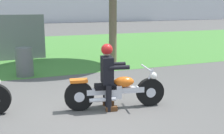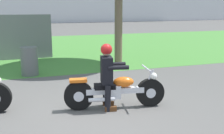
% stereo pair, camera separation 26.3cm
% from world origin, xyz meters
% --- Properties ---
extents(ground, '(120.00, 120.00, 0.00)m').
position_xyz_m(ground, '(0.00, 0.00, 0.00)').
color(ground, '#565451').
extents(grass_verge, '(60.00, 12.00, 0.01)m').
position_xyz_m(grass_verge, '(0.00, 9.35, 0.00)').
color(grass_verge, '#478438').
rests_on(grass_verge, ground).
extents(motorcycle_lead, '(2.13, 0.71, 0.86)m').
position_xyz_m(motorcycle_lead, '(0.55, 0.12, 0.38)').
color(motorcycle_lead, black).
rests_on(motorcycle_lead, ground).
extents(rider_lead, '(0.60, 0.53, 1.38)m').
position_xyz_m(rider_lead, '(0.38, 0.15, 0.80)').
color(rider_lead, black).
rests_on(rider_lead, ground).
extents(trash_can, '(0.53, 0.53, 0.89)m').
position_xyz_m(trash_can, '(-1.01, 3.73, 0.45)').
color(trash_can, '#595E5B').
rests_on(trash_can, ground).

